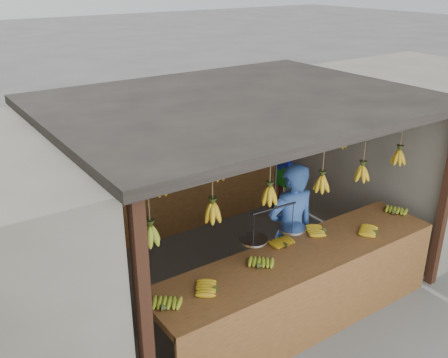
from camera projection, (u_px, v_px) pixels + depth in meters
ground at (237, 277)px, 6.55m from camera, size 80.00×80.00×0.00m
stall at (223, 127)px, 6.03m from camera, size 4.30×3.30×2.40m
neighbor_right at (419, 144)px, 7.99m from camera, size 3.00×3.00×2.30m
counter at (307, 274)px, 5.36m from camera, size 3.59×0.81×0.96m
hanging_bananas at (238, 163)px, 5.92m from camera, size 3.59×2.24×0.38m
balance_scale at (273, 231)px, 5.17m from camera, size 0.78×0.32×0.82m
vendor at (290, 231)px, 5.94m from camera, size 0.68×0.50×1.72m
bag_bundles at (285, 152)px, 8.22m from camera, size 0.08×0.26×1.21m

